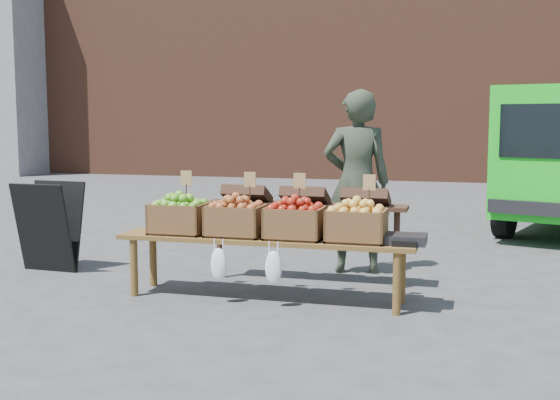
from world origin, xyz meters
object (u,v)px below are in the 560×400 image
(chalkboard_sign, at_px, (49,226))
(crate_golden_apples, at_px, (180,218))
(weighing_scale, at_px, (406,239))
(back_table, at_px, (305,231))
(crate_green_apples, at_px, (357,225))
(vendor, at_px, (357,182))
(display_bench, at_px, (265,268))
(crate_red_apples, at_px, (295,223))
(crate_russet_pears, at_px, (236,221))

(chalkboard_sign, height_order, crate_golden_apples, chalkboard_sign)
(weighing_scale, bearing_deg, back_table, 145.68)
(chalkboard_sign, relative_size, crate_green_apples, 1.94)
(vendor, height_order, display_bench, vendor)
(chalkboard_sign, height_order, crate_red_apples, chalkboard_sign)
(back_table, bearing_deg, weighing_scale, -34.32)
(back_table, bearing_deg, display_bench, -105.18)
(back_table, distance_m, crate_russet_pears, 0.88)
(back_table, height_order, weighing_scale, back_table)
(vendor, xyz_separation_m, display_bench, (-0.60, -1.35, -0.68))
(crate_golden_apples, bearing_deg, weighing_scale, 0.00)
(display_bench, relative_size, crate_red_apples, 5.40)
(back_table, xyz_separation_m, crate_russet_pears, (-0.47, -0.72, 0.19))
(vendor, bearing_deg, weighing_scale, 102.08)
(crate_golden_apples, distance_m, crate_green_apples, 1.65)
(vendor, height_order, back_table, vendor)
(chalkboard_sign, height_order, crate_russet_pears, chalkboard_sign)
(crate_red_apples, xyz_separation_m, weighing_scale, (0.98, 0.00, -0.10))
(crate_golden_apples, relative_size, crate_green_apples, 1.00)
(vendor, height_order, weighing_scale, vendor)
(back_table, relative_size, crate_russet_pears, 4.20)
(crate_red_apples, height_order, weighing_scale, crate_red_apples)
(vendor, height_order, crate_golden_apples, vendor)
(crate_russet_pears, bearing_deg, crate_green_apples, 0.00)
(crate_green_apples, bearing_deg, crate_golden_apples, 180.00)
(crate_green_apples, bearing_deg, display_bench, 180.00)
(crate_russet_pears, xyz_separation_m, weighing_scale, (1.52, 0.00, -0.10))
(chalkboard_sign, distance_m, crate_red_apples, 2.91)
(crate_green_apples, distance_m, weighing_scale, 0.44)
(crate_red_apples, bearing_deg, chalkboard_sign, 169.13)
(crate_golden_apples, relative_size, weighing_scale, 1.47)
(crate_russet_pears, xyz_separation_m, crate_red_apples, (0.55, 0.00, 0.00))
(chalkboard_sign, height_order, back_table, back_table)
(display_bench, relative_size, crate_russet_pears, 5.40)
(vendor, height_order, chalkboard_sign, vendor)
(chalkboard_sign, relative_size, crate_russet_pears, 1.94)
(weighing_scale, bearing_deg, crate_red_apples, 180.00)
(crate_red_apples, relative_size, weighing_scale, 1.47)
(crate_green_apples, bearing_deg, crate_russet_pears, 180.00)
(weighing_scale, bearing_deg, chalkboard_sign, 171.85)
(back_table, distance_m, crate_green_apples, 0.98)
(chalkboard_sign, bearing_deg, crate_green_apples, -6.03)
(crate_russet_pears, bearing_deg, back_table, 56.84)
(back_table, height_order, crate_green_apples, back_table)
(crate_green_apples, bearing_deg, weighing_scale, 0.00)
(chalkboard_sign, bearing_deg, display_bench, -8.88)
(crate_red_apples, bearing_deg, display_bench, 180.00)
(vendor, relative_size, crate_russet_pears, 3.86)
(vendor, bearing_deg, crate_red_apples, 62.87)
(back_table, height_order, display_bench, back_table)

